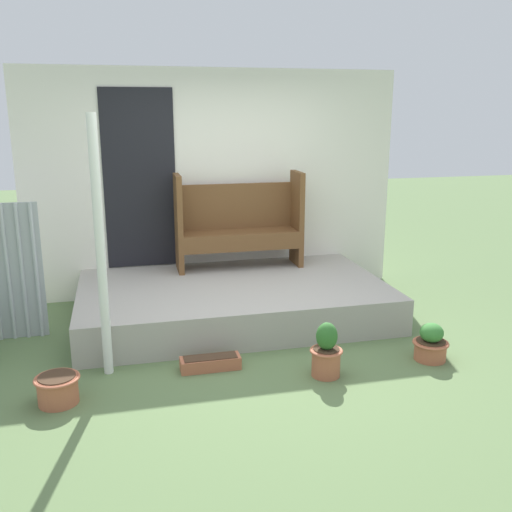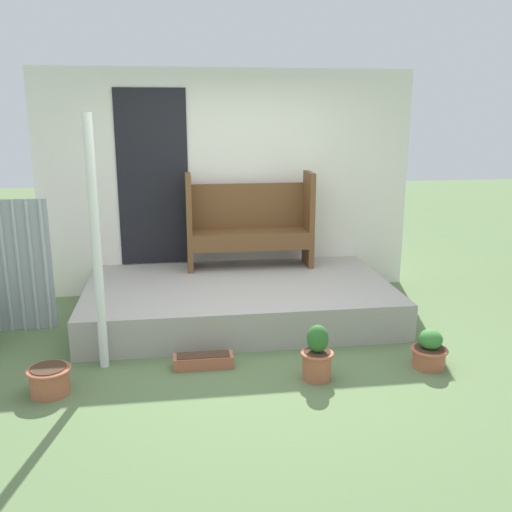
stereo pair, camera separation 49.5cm
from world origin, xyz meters
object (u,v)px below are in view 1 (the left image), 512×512
object	(u,v)px
bench	(239,221)
flower_pot_left	(58,388)
planter_box_rect	(210,363)
support_post	(100,250)
flower_pot_right	(431,344)
flower_pot_middle	(326,353)

from	to	relation	value
bench	flower_pot_left	bearing A→B (deg)	-130.16
bench	planter_box_rect	size ratio (longest dim) A/B	2.82
support_post	planter_box_rect	xyz separation A→B (m)	(0.84, -0.14, -1.00)
flower_pot_right	planter_box_rect	size ratio (longest dim) A/B	0.66
flower_pot_left	flower_pot_middle	xyz separation A→B (m)	(2.11, -0.05, 0.08)
bench	flower_pot_middle	world-z (taller)	bench
support_post	flower_pot_left	bearing A→B (deg)	-129.59
support_post	bench	xyz separation A→B (m)	(1.49, 1.72, -0.15)
flower_pot_left	flower_pot_middle	distance (m)	2.12
flower_pot_left	planter_box_rect	world-z (taller)	flower_pot_left
planter_box_rect	flower_pot_left	bearing A→B (deg)	-166.03
support_post	flower_pot_middle	xyz separation A→B (m)	(1.75, -0.49, -0.86)
flower_pot_left	flower_pot_middle	size ratio (longest dim) A/B	0.73
support_post	planter_box_rect	size ratio (longest dim) A/B	4.16
bench	flower_pot_right	world-z (taller)	bench
support_post	flower_pot_middle	size ratio (longest dim) A/B	4.56
flower_pot_right	bench	bearing A→B (deg)	120.84
flower_pot_middle	flower_pot_right	size ratio (longest dim) A/B	1.38
bench	flower_pot_left	world-z (taller)	bench
bench	flower_pot_right	size ratio (longest dim) A/B	4.26
support_post	flower_pot_left	world-z (taller)	support_post
support_post	bench	bearing A→B (deg)	49.07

